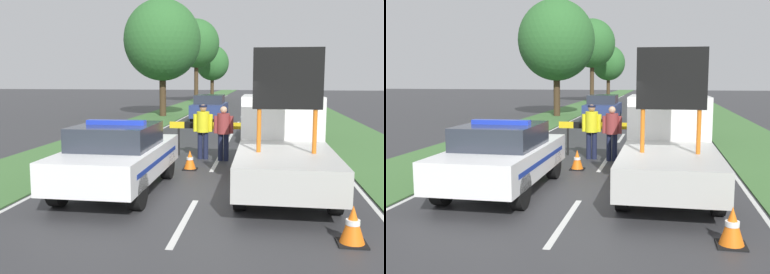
{
  "view_description": "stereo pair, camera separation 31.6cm",
  "coord_description": "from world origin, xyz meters",
  "views": [
    {
      "loc": [
        1.36,
        -9.51,
        2.59
      ],
      "look_at": [
        -0.37,
        1.48,
        1.1
      ],
      "focal_mm": 42.0,
      "sensor_mm": 36.0,
      "label": 1
    },
    {
      "loc": [
        1.67,
        -9.45,
        2.59
      ],
      "look_at": [
        -0.37,
        1.48,
        1.1
      ],
      "focal_mm": 42.0,
      "sensor_mm": 36.0,
      "label": 2
    }
  ],
  "objects": [
    {
      "name": "queued_car_suv_grey",
      "position": [
        1.77,
        22.81,
        0.73
      ],
      "size": [
        1.77,
        4.36,
        1.37
      ],
      "rotation": [
        0.0,
        0.0,
        3.14
      ],
      "color": "slate",
      "rests_on": "ground"
    },
    {
      "name": "pedestrian_civilian",
      "position": [
        0.18,
        4.23,
        1.0
      ],
      "size": [
        0.61,
        0.39,
        1.7
      ],
      "rotation": [
        0.0,
        0.0,
        0.05
      ],
      "color": "#191E38",
      "rests_on": "ground"
    },
    {
      "name": "work_truck",
      "position": [
        1.85,
        1.39,
        1.03
      ],
      "size": [
        2.04,
        5.48,
        3.18
      ],
      "rotation": [
        0.0,
        0.0,
        3.11
      ],
      "color": "white",
      "rests_on": "ground"
    },
    {
      "name": "grass_verge_right",
      "position": [
        5.24,
        20.0,
        0.01
      ],
      "size": [
        3.06,
        120.0,
        0.03
      ],
      "color": "#427038",
      "rests_on": "ground"
    },
    {
      "name": "ground_plane",
      "position": [
        0.0,
        0.0,
        0.0
      ],
      "size": [
        160.0,
        160.0,
        0.0
      ],
      "primitive_type": "plane",
      "color": "#333335"
    },
    {
      "name": "traffic_cone_behind_barrier",
      "position": [
        2.78,
        -2.49,
        0.31
      ],
      "size": [
        0.45,
        0.45,
        0.63
      ],
      "color": "black",
      "rests_on": "ground"
    },
    {
      "name": "road_barrier",
      "position": [
        -0.19,
        4.98,
        0.93
      ],
      "size": [
        2.95,
        0.08,
        1.12
      ],
      "rotation": [
        0.0,
        0.0,
        -0.13
      ],
      "color": "black",
      "rests_on": "ground"
    },
    {
      "name": "grass_verge_left",
      "position": [
        -5.24,
        20.0,
        0.01
      ],
      "size": [
        3.06,
        120.0,
        0.03
      ],
      "color": "#427038",
      "rests_on": "ground"
    },
    {
      "name": "police_officer",
      "position": [
        -0.49,
        4.44,
        1.03
      ],
      "size": [
        0.62,
        0.4,
        1.73
      ],
      "rotation": [
        0.0,
        0.0,
        2.65
      ],
      "color": "#191E38",
      "rests_on": "ground"
    },
    {
      "name": "queued_car_hatch_blue",
      "position": [
        -1.67,
        16.28,
        0.81
      ],
      "size": [
        1.82,
        3.98,
        1.57
      ],
      "rotation": [
        0.0,
        0.0,
        3.14
      ],
      "color": "navy",
      "rests_on": "ground"
    },
    {
      "name": "roadside_tree_mid_left",
      "position": [
        -5.16,
        19.46,
        4.94
      ],
      "size": [
        4.99,
        4.99,
        7.58
      ],
      "color": "#42301E",
      "rests_on": "ground"
    },
    {
      "name": "traffic_cone_near_police",
      "position": [
        -2.85,
        3.96,
        0.3
      ],
      "size": [
        0.43,
        0.43,
        0.6
      ],
      "color": "black",
      "rests_on": "ground"
    },
    {
      "name": "police_car",
      "position": [
        -1.85,
        0.15,
        0.81
      ],
      "size": [
        1.9,
        4.56,
        1.64
      ],
      "rotation": [
        0.0,
        0.0,
        0.01
      ],
      "color": "white",
      "rests_on": "ground"
    },
    {
      "name": "lane_markings",
      "position": [
        0.0,
        19.41,
        0.0
      ],
      "size": [
        7.31,
        68.56,
        0.01
      ],
      "color": "silver",
      "rests_on": "ground"
    },
    {
      "name": "queued_car_sedan_black",
      "position": [
        1.7,
        9.42,
        0.76
      ],
      "size": [
        1.89,
        4.55,
        1.46
      ],
      "rotation": [
        0.0,
        0.0,
        3.14
      ],
      "color": "black",
      "rests_on": "ground"
    },
    {
      "name": "traffic_cone_centre_front",
      "position": [
        -0.63,
        2.74,
        0.27
      ],
      "size": [
        0.4,
        0.4,
        0.55
      ],
      "color": "black",
      "rests_on": "ground"
    },
    {
      "name": "traffic_cone_near_truck",
      "position": [
        1.88,
        4.12,
        0.26
      ],
      "size": [
        0.37,
        0.37,
        0.52
      ],
      "color": "black",
      "rests_on": "ground"
    },
    {
      "name": "roadside_tree_near_right",
      "position": [
        -5.41,
        36.15,
        5.92
      ],
      "size": [
        4.66,
        4.66,
        8.39
      ],
      "color": "#42301E",
      "rests_on": "ground"
    },
    {
      "name": "roadside_tree_near_left",
      "position": [
        -4.41,
        41.88,
        4.14
      ],
      "size": [
        3.77,
        3.77,
        6.14
      ],
      "color": "#42301E",
      "rests_on": "ground"
    },
    {
      "name": "queued_car_wagon_maroon",
      "position": [
        1.65,
        29.14,
        0.87
      ],
      "size": [
        1.92,
        4.36,
        1.66
      ],
      "rotation": [
        0.0,
        0.0,
        3.14
      ],
      "color": "maroon",
      "rests_on": "ground"
    }
  ]
}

